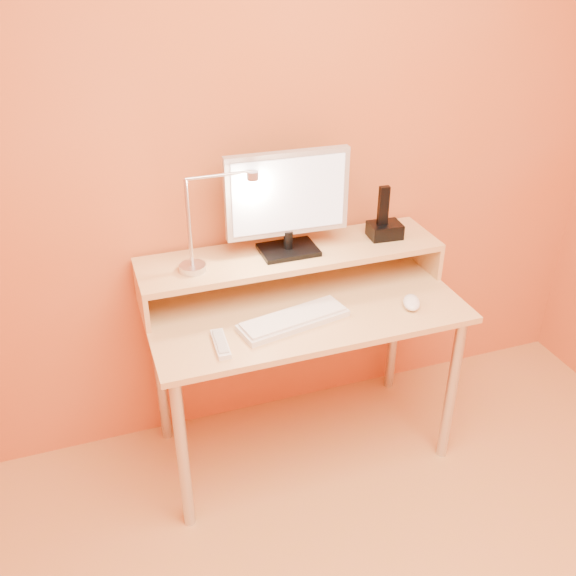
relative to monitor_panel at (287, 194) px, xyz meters
name	(u,v)px	position (x,y,z in m)	size (l,w,h in m)	color
wall_back	(277,146)	(0.01, 0.16, 0.13)	(3.00, 0.04, 2.50)	#CB5C25
desk_leg_fl	(183,455)	(-0.54, -0.41, -0.77)	(0.04, 0.04, 0.69)	silver
desk_leg_fr	(451,391)	(0.56, -0.41, -0.77)	(0.04, 0.04, 0.69)	silver
desk_leg_bl	(160,374)	(-0.54, 0.09, -0.77)	(0.04, 0.04, 0.69)	silver
desk_leg_br	(394,326)	(0.56, 0.09, -0.77)	(0.04, 0.04, 0.69)	silver
desk_lower	(304,308)	(0.01, -0.16, -0.41)	(1.20, 0.60, 0.03)	tan
shelf_riser_left	(141,297)	(-0.58, -0.01, -0.33)	(0.02, 0.30, 0.14)	tan
shelf_riser_right	(422,250)	(0.60, -0.01, -0.33)	(0.02, 0.30, 0.14)	tan
desk_shelf	(291,254)	(0.01, -0.01, -0.25)	(1.20, 0.30, 0.03)	tan
monitor_foot	(288,250)	(0.00, -0.01, -0.23)	(0.22, 0.16, 0.02)	black
monitor_neck	(288,240)	(0.00, -0.01, -0.19)	(0.04, 0.04, 0.07)	black
monitor_panel	(287,194)	(0.00, 0.00, 0.00)	(0.48, 0.04, 0.32)	#B6B6B7
monitor_back	(285,191)	(0.00, 0.02, 0.00)	(0.43, 0.01, 0.28)	black
monitor_screen	(289,195)	(0.00, -0.02, 0.00)	(0.43, 0.00, 0.28)	white
lamp_base	(193,268)	(-0.38, -0.04, -0.23)	(0.10, 0.10, 0.03)	silver
lamp_post	(189,224)	(-0.38, -0.04, -0.05)	(0.01, 0.01, 0.33)	silver
lamp_arm	(219,175)	(-0.26, -0.04, 0.12)	(0.01, 0.01, 0.24)	silver
lamp_head	(253,175)	(-0.14, -0.04, 0.10)	(0.04, 0.04, 0.03)	silver
lamp_bulb	(253,180)	(-0.14, -0.04, 0.09)	(0.03, 0.03, 0.00)	#FFEAC6
phone_dock	(385,230)	(0.42, -0.01, -0.21)	(0.13, 0.10, 0.06)	black
phone_handset	(383,206)	(0.40, -0.01, -0.10)	(0.04, 0.03, 0.16)	black
phone_led	(401,234)	(0.46, -0.06, -0.21)	(0.01, 0.00, 0.04)	blue
keyboard	(294,320)	(-0.07, -0.26, -0.39)	(0.41, 0.13, 0.02)	silver
mouse	(412,302)	(0.40, -0.30, -0.38)	(0.06, 0.11, 0.04)	white
remote_control	(221,344)	(-0.36, -0.32, -0.39)	(0.04, 0.17, 0.02)	silver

